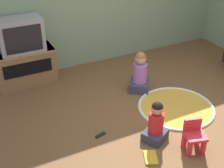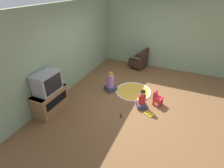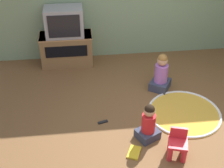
{
  "view_description": "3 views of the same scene",
  "coord_description": "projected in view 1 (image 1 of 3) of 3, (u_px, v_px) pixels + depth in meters",
  "views": [
    {
      "loc": [
        -2.24,
        -2.78,
        2.67
      ],
      "look_at": [
        -0.68,
        0.33,
        0.64
      ],
      "focal_mm": 50.0,
      "sensor_mm": 36.0,
      "label": 1
    },
    {
      "loc": [
        -4.27,
        -1.06,
        3.03
      ],
      "look_at": [
        -0.87,
        0.45,
        0.87
      ],
      "focal_mm": 28.0,
      "sensor_mm": 36.0,
      "label": 2
    },
    {
      "loc": [
        -1.2,
        -3.36,
        3.14
      ],
      "look_at": [
        -0.78,
        0.29,
        0.6
      ],
      "focal_mm": 50.0,
      "sensor_mm": 36.0,
      "label": 3
    }
  ],
  "objects": [
    {
      "name": "play_mat",
      "position": [
        176.0,
        107.0,
        4.67
      ],
      "size": [
        1.15,
        1.15,
        0.04
      ],
      "color": "gold",
      "rests_on": "ground_plane"
    },
    {
      "name": "tv_cabinet",
      "position": [
        25.0,
        66.0,
        5.16
      ],
      "size": [
        0.98,
        0.46,
        0.61
      ],
      "color": "brown",
      "rests_on": "ground_plane"
    },
    {
      "name": "ground_plane",
      "position": [
        166.0,
        123.0,
        4.36
      ],
      "size": [
        30.0,
        30.0,
        0.0
      ],
      "primitive_type": "plane",
      "color": "brown"
    },
    {
      "name": "yellow_kid_chair",
      "position": [
        194.0,
        138.0,
        3.8
      ],
      "size": [
        0.3,
        0.29,
        0.41
      ],
      "rotation": [
        0.0,
        0.0,
        -0.28
      ],
      "color": "red",
      "rests_on": "ground_plane"
    },
    {
      "name": "child_watching_left",
      "position": [
        140.0,
        74.0,
        4.99
      ],
      "size": [
        0.44,
        0.45,
        0.67
      ],
      "rotation": [
        0.0,
        0.0,
        0.99
      ],
      "color": "#33384C",
      "rests_on": "ground_plane"
    },
    {
      "name": "television",
      "position": [
        20.0,
        35.0,
        4.87
      ],
      "size": [
        0.69,
        0.43,
        0.53
      ],
      "color": "#939399",
      "rests_on": "tv_cabinet"
    },
    {
      "name": "remote_control",
      "position": [
        100.0,
        135.0,
        4.12
      ],
      "size": [
        0.16,
        0.08,
        0.02
      ],
      "rotation": [
        0.0,
        0.0,
        0.28
      ],
      "color": "black",
      "rests_on": "ground_plane"
    },
    {
      "name": "child_watching_center",
      "position": [
        156.0,
        124.0,
        3.94
      ],
      "size": [
        0.38,
        0.36,
        0.58
      ],
      "rotation": [
        0.0,
        0.0,
        0.47
      ],
      "color": "#33384C",
      "rests_on": "ground_plane"
    },
    {
      "name": "book",
      "position": [
        151.0,
        157.0,
        3.75
      ],
      "size": [
        0.23,
        0.28,
        0.02
      ],
      "rotation": [
        0.0,
        0.0,
        1.16
      ],
      "color": "gold",
      "rests_on": "ground_plane"
    }
  ]
}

